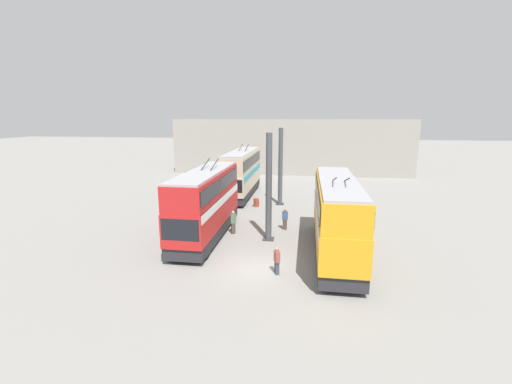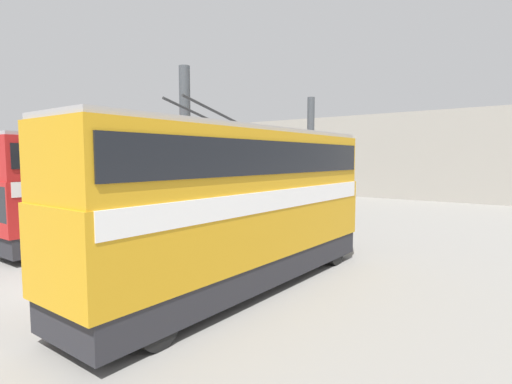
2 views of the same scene
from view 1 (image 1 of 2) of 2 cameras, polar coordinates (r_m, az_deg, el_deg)
ground_plane at (r=20.48m, az=0.49°, el=-12.60°), size 240.00×240.00×0.00m
depot_back_wall at (r=51.41m, az=5.67°, el=7.35°), size 0.50×36.00×8.31m
support_column_near at (r=23.92m, az=2.14°, el=0.41°), size 0.79×0.79×7.62m
support_column_far at (r=33.99m, az=4.09°, el=3.98°), size 0.79×0.79×7.62m
bus_left_near at (r=22.10m, az=13.29°, el=-3.37°), size 11.28×2.54×5.48m
bus_right_near at (r=24.84m, az=-8.36°, el=-1.34°), size 10.47×2.54×5.54m
bus_right_mid at (r=37.82m, az=-2.41°, el=3.56°), size 11.38×2.54×5.60m
person_aisle_foreground at (r=19.50m, az=3.51°, el=-11.26°), size 0.48×0.39×1.60m
person_by_right_row at (r=25.85m, az=-3.82°, el=-4.94°), size 0.39×0.48×1.80m
person_aisle_midway at (r=26.88m, az=4.84°, el=-4.41°), size 0.28×0.44×1.69m
oil_drum at (r=33.67m, az=0.05°, el=-1.76°), size 0.57×0.57×0.81m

